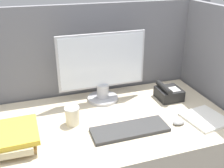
{
  "coord_description": "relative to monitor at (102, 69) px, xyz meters",
  "views": [
    {
      "loc": [
        -0.44,
        -0.89,
        1.64
      ],
      "look_at": [
        0.01,
        0.45,
        0.99
      ],
      "focal_mm": 42.0,
      "sensor_mm": 36.0,
      "label": 1
    }
  ],
  "objects": [
    {
      "name": "cubicle_panel_right",
      "position": [
        0.74,
        -0.24,
        -0.3
      ],
      "size": [
        0.04,
        0.88,
        1.4
      ],
      "color": "slate",
      "rests_on": "ground_plane"
    },
    {
      "name": "book_stack",
      "position": [
        -0.57,
        -0.34,
        -0.18
      ],
      "size": [
        0.24,
        0.29,
        0.09
      ],
      "color": "olive",
      "rests_on": "desk"
    },
    {
      "name": "desk",
      "position": [
        -0.01,
        -0.27,
        -0.61
      ],
      "size": [
        1.43,
        0.82,
        0.77
      ],
      "color": "beige",
      "rests_on": "ground_plane"
    },
    {
      "name": "coffee_cup",
      "position": [
        -0.26,
        -0.24,
        -0.17
      ],
      "size": [
        0.09,
        0.09,
        0.11
      ],
      "color": "beige",
      "rests_on": "desk"
    },
    {
      "name": "desk_telephone",
      "position": [
        0.44,
        -0.13,
        -0.18
      ],
      "size": [
        0.16,
        0.18,
        0.11
      ],
      "color": "black",
      "rests_on": "desk"
    },
    {
      "name": "keyboard",
      "position": [
        0.04,
        -0.42,
        -0.22
      ],
      "size": [
        0.44,
        0.16,
        0.02
      ],
      "color": "#333333",
      "rests_on": "desk"
    },
    {
      "name": "paper_pile",
      "position": [
        0.52,
        -0.45,
        -0.22
      ],
      "size": [
        0.26,
        0.27,
        0.02
      ],
      "color": "white",
      "rests_on": "desk"
    },
    {
      "name": "cubicle_panel_rear",
      "position": [
        -0.01,
        0.18,
        -0.3
      ],
      "size": [
        1.83,
        0.04,
        1.4
      ],
      "color": "slate",
      "rests_on": "ground_plane"
    },
    {
      "name": "mouse",
      "position": [
        0.34,
        -0.44,
        -0.21
      ],
      "size": [
        0.07,
        0.05,
        0.03
      ],
      "color": "gray",
      "rests_on": "desk"
    },
    {
      "name": "monitor",
      "position": [
        0.0,
        0.0,
        0.0
      ],
      "size": [
        0.59,
        0.21,
        0.47
      ],
      "color": "#B7B7BC",
      "rests_on": "desk"
    }
  ]
}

